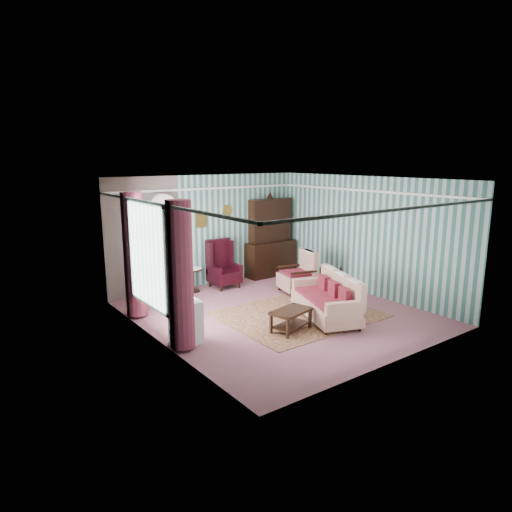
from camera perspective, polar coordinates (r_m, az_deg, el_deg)
floor at (r=10.03m, az=2.85°, el=-7.21°), size 6.00×6.00×0.00m
room_shell at (r=9.32m, az=-0.66°, el=4.03°), size 5.53×6.02×2.91m
bookcase at (r=11.40m, az=-11.49°, el=0.76°), size 0.80×0.28×2.24m
dresser_hutch at (r=12.96m, az=1.88°, el=2.63°), size 1.50×0.56×2.36m
wingback_left at (r=11.06m, az=-11.71°, el=-2.23°), size 0.76×0.80×1.25m
wingback_right at (r=11.86m, az=-4.01°, el=-1.02°), size 0.76×0.80×1.25m
seated_woman at (r=11.07m, az=-11.70°, el=-2.40°), size 0.44×0.40×1.18m
round_side_table at (r=11.65m, az=-7.92°, el=-3.00°), size 0.50×0.50×0.60m
nest_table at (r=12.19m, az=9.25°, el=-2.51°), size 0.45×0.38×0.54m
plant_stand at (r=8.42m, az=-8.73°, el=-8.32°), size 0.55×0.35×0.80m
rug at (r=10.00m, az=5.29°, el=-7.28°), size 3.20×2.60×0.01m
sofa at (r=9.68m, az=8.72°, el=-4.83°), size 1.56×2.14×1.04m
floral_armchair at (r=11.49m, az=5.12°, el=-2.04°), size 1.07×1.05×1.03m
coffee_table at (r=9.03m, az=4.38°, el=-8.03°), size 0.92×0.67×0.43m
potted_plant_a at (r=8.19m, az=-8.71°, el=-4.58°), size 0.42×0.39×0.37m
potted_plant_b at (r=8.35m, az=-8.90°, el=-3.86°), size 0.33×0.30×0.49m
potted_plant_c at (r=8.31m, az=-9.25°, el=-4.37°), size 0.27×0.27×0.37m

